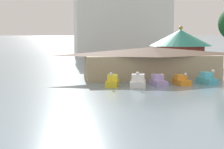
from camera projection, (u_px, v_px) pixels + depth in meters
pedal_boat_yellow at (112, 82)px, 42.32m from camera, size 2.04×3.08×1.70m
pedal_boat_white at (138, 82)px, 41.85m from camera, size 2.33×3.10×1.82m
pedal_boat_lavender at (158, 81)px, 43.43m from camera, size 1.61×2.99×1.47m
pedal_boat_orange at (181, 81)px, 43.62m from camera, size 1.47×2.92×1.52m
pedal_boat_cyan at (207, 79)px, 44.24m from camera, size 2.01×2.82×1.81m
boathouse at (151, 62)px, 49.08m from camera, size 18.92×6.82×4.22m
green_roof_pavilion at (180, 47)px, 63.24m from camera, size 10.60×10.60×7.32m
background_building_block at (121, 22)px, 98.64m from camera, size 24.66×16.73×18.07m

